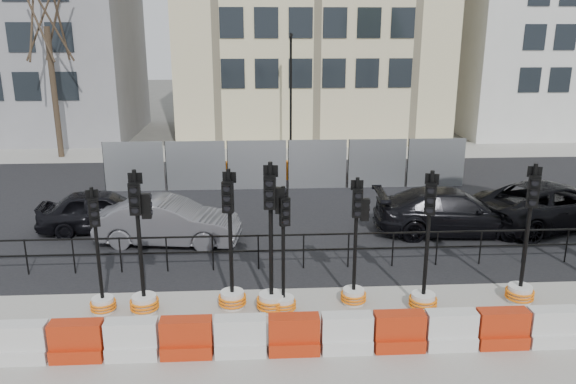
{
  "coord_description": "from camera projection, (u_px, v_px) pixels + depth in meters",
  "views": [
    {
      "loc": [
        -1.2,
        -12.61,
        6.19
      ],
      "look_at": [
        -0.31,
        3.0,
        1.63
      ],
      "focal_mm": 35.0,
      "sensor_mm": 36.0,
      "label": 1
    }
  ],
  "objects": [
    {
      "name": "barrier_row",
      "position": [
        320.0,
        335.0,
        11.1
      ],
      "size": [
        14.65,
        0.5,
        0.8
      ],
      "color": "#B72C0E",
      "rests_on": "ground"
    },
    {
      "name": "traffic_signal_c",
      "position": [
        232.0,
        280.0,
        12.77
      ],
      "size": [
        0.65,
        0.65,
        3.29
      ],
      "rotation": [
        0.0,
        0.0,
        -0.2
      ],
      "color": "white",
      "rests_on": "ground"
    },
    {
      "name": "traffic_signal_b",
      "position": [
        143.0,
        280.0,
        12.52
      ],
      "size": [
        0.66,
        0.66,
        3.33
      ],
      "rotation": [
        0.0,
        0.0,
        0.02
      ],
      "color": "white",
      "rests_on": "ground"
    },
    {
      "name": "traffic_signal_h",
      "position": [
        522.0,
        275.0,
        13.03
      ],
      "size": [
        0.66,
        0.66,
        3.35
      ],
      "rotation": [
        0.0,
        0.0,
        -0.34
      ],
      "color": "white",
      "rests_on": "ground"
    },
    {
      "name": "tree_bare_far",
      "position": [
        46.0,
        18.0,
        26.28
      ],
      "size": [
        2.0,
        2.0,
        9.0
      ],
      "color": "#473828",
      "rests_on": "ground"
    },
    {
      "name": "traffic_signal_d",
      "position": [
        272.0,
        277.0,
        12.57
      ],
      "size": [
        0.69,
        0.69,
        3.49
      ],
      "rotation": [
        0.0,
        0.0,
        -0.13
      ],
      "color": "white",
      "rests_on": "ground"
    },
    {
      "name": "traffic_signal_e",
      "position": [
        284.0,
        287.0,
        12.6
      ],
      "size": [
        0.58,
        0.58,
        2.96
      ],
      "rotation": [
        0.0,
        0.0,
        0.28
      ],
      "color": "white",
      "rests_on": "ground"
    },
    {
      "name": "traffic_signal_a",
      "position": [
        101.0,
        288.0,
        12.57
      ],
      "size": [
        0.58,
        0.58,
        2.95
      ],
      "rotation": [
        0.0,
        0.0,
        0.33
      ],
      "color": "white",
      "rests_on": "ground"
    },
    {
      "name": "heras_fencing",
      "position": [
        286.0,
        168.0,
        23.08
      ],
      "size": [
        14.33,
        1.72,
        2.0
      ],
      "color": "#979A9F",
      "rests_on": "ground"
    },
    {
      "name": "car_b",
      "position": [
        168.0,
        222.0,
        16.63
      ],
      "size": [
        2.57,
        4.59,
        1.38
      ],
      "primitive_type": "imported",
      "rotation": [
        0.0,
        0.0,
        1.44
      ],
      "color": "#545459",
      "rests_on": "ground"
    },
    {
      "name": "car_a",
      "position": [
        103.0,
        210.0,
        17.73
      ],
      "size": [
        2.4,
        4.24,
        1.33
      ],
      "primitive_type": "imported",
      "rotation": [
        0.0,
        0.0,
        1.68
      ],
      "color": "black",
      "rests_on": "ground"
    },
    {
      "name": "lamp_post_far",
      "position": [
        291.0,
        92.0,
        27.37
      ],
      "size": [
        0.12,
        0.56,
        6.0
      ],
      "color": "black",
      "rests_on": "ground"
    },
    {
      "name": "traffic_signal_f",
      "position": [
        355.0,
        275.0,
        12.93
      ],
      "size": [
        0.6,
        0.6,
        3.06
      ],
      "rotation": [
        0.0,
        0.0,
        -0.05
      ],
      "color": "white",
      "rests_on": "ground"
    },
    {
      "name": "kerb_railing",
      "position": [
        304.0,
        245.0,
        14.84
      ],
      "size": [
        18.0,
        0.04,
        1.0
      ],
      "color": "black",
      "rests_on": "ground"
    },
    {
      "name": "traffic_signal_g",
      "position": [
        424.0,
        283.0,
        12.67
      ],
      "size": [
        0.65,
        0.65,
        3.28
      ],
      "rotation": [
        0.0,
        0.0,
        -0.34
      ],
      "color": "white",
      "rests_on": "ground"
    },
    {
      "name": "sidewalk_near",
      "position": [
        321.0,
        356.0,
        11.01
      ],
      "size": [
        40.0,
        6.0,
        0.02
      ],
      "primitive_type": "cube",
      "color": "gray",
      "rests_on": "ground"
    },
    {
      "name": "sidewalk_far",
      "position": [
        280.0,
        152.0,
        29.22
      ],
      "size": [
        40.0,
        4.0,
        0.02
      ],
      "primitive_type": "cube",
      "color": "gray",
      "rests_on": "ground"
    },
    {
      "name": "car_d",
      "position": [
        551.0,
        204.0,
        18.14
      ],
      "size": [
        5.74,
        6.83,
        1.48
      ],
      "primitive_type": "imported",
      "rotation": [
        0.0,
        0.0,
        1.9
      ],
      "color": "black",
      "rests_on": "ground"
    },
    {
      "name": "car_c",
      "position": [
        453.0,
        211.0,
        17.51
      ],
      "size": [
        2.38,
        5.05,
        1.42
      ],
      "primitive_type": "imported",
      "rotation": [
        0.0,
        0.0,
        1.53
      ],
      "color": "black",
      "rests_on": "ground"
    },
    {
      "name": "building_grey",
      "position": [
        32.0,
        14.0,
        32.24
      ],
      "size": [
        11.0,
        9.06,
        14.0
      ],
      "color": "gray",
      "rests_on": "ground"
    },
    {
      "name": "ground",
      "position": [
        307.0,
        289.0,
        13.88
      ],
      "size": [
        120.0,
        120.0,
        0.0
      ],
      "primitive_type": "plane",
      "color": "#51514C",
      "rests_on": "ground"
    },
    {
      "name": "road",
      "position": [
        290.0,
        204.0,
        20.59
      ],
      "size": [
        40.0,
        14.0,
        0.03
      ],
      "primitive_type": "cube",
      "color": "black",
      "rests_on": "ground"
    }
  ]
}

